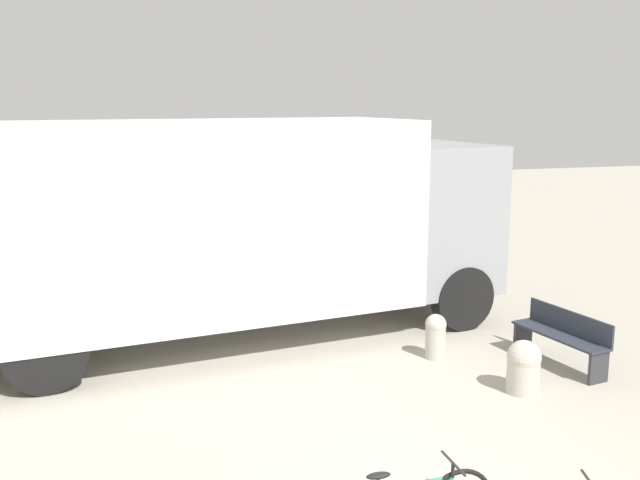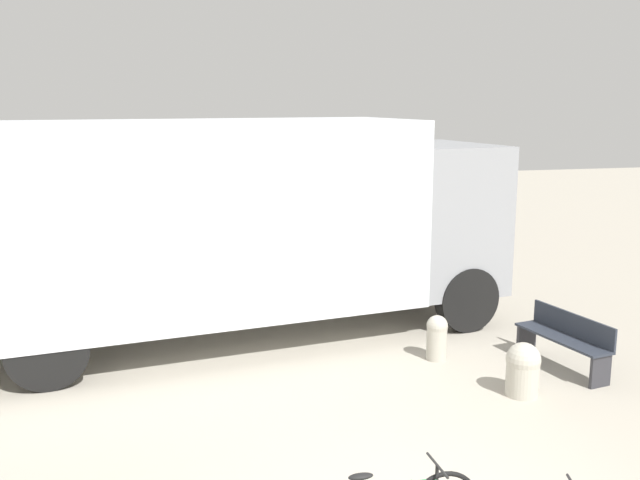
{
  "view_description": "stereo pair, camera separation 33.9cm",
  "coord_description": "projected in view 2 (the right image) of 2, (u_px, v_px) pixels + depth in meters",
  "views": [
    {
      "loc": [
        -2.68,
        -5.25,
        3.83
      ],
      "look_at": [
        0.09,
        4.21,
        1.89
      ],
      "focal_mm": 40.0,
      "sensor_mm": 36.0,
      "label": 1
    },
    {
      "loc": [
        -2.35,
        -5.34,
        3.83
      ],
      "look_at": [
        0.09,
        4.21,
        1.89
      ],
      "focal_mm": 40.0,
      "sensor_mm": 36.0,
      "label": 2
    }
  ],
  "objects": [
    {
      "name": "delivery_truck",
      "position": [
        224.0,
        220.0,
        11.25
      ],
      "size": [
        9.44,
        3.65,
        3.52
      ],
      "rotation": [
        0.0,
        0.0,
        0.13
      ],
      "color": "silver",
      "rests_on": "ground"
    },
    {
      "name": "bollard_far_bench",
      "position": [
        437.0,
        336.0,
        10.63
      ],
      "size": [
        0.32,
        0.32,
        0.68
      ],
      "color": "#B2AD9E",
      "rests_on": "ground"
    },
    {
      "name": "park_bench",
      "position": [
        565.0,
        338.0,
        10.27
      ],
      "size": [
        0.67,
        1.64,
        0.81
      ],
      "rotation": [
        0.0,
        0.0,
        1.74
      ],
      "color": "#282D38",
      "rests_on": "ground"
    },
    {
      "name": "bollard_near_bench",
      "position": [
        523.0,
        368.0,
        9.34
      ],
      "size": [
        0.45,
        0.45,
        0.72
      ],
      "color": "#B2AD9E",
      "rests_on": "ground"
    }
  ]
}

